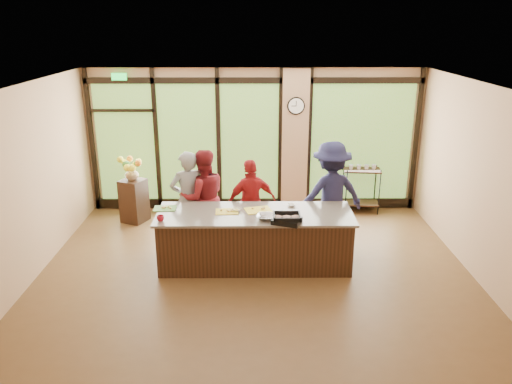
{
  "coord_description": "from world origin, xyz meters",
  "views": [
    {
      "loc": [
        -0.03,
        -7.27,
        3.88
      ],
      "look_at": [
        0.02,
        0.4,
        1.25
      ],
      "focal_mm": 35.0,
      "sensor_mm": 36.0,
      "label": 1
    }
  ],
  "objects_px": {
    "cook_left": "(188,199)",
    "cook_right": "(330,194)",
    "flower_stand": "(134,201)",
    "bar_cart": "(361,184)",
    "roasting_pan": "(287,221)",
    "island_base": "(255,240)"
  },
  "relations": [
    {
      "from": "flower_stand",
      "to": "cook_left",
      "type": "bearing_deg",
      "value": -17.99
    },
    {
      "from": "island_base",
      "to": "bar_cart",
      "type": "xyz_separation_m",
      "value": [
        2.27,
        2.45,
        0.18
      ]
    },
    {
      "from": "flower_stand",
      "to": "bar_cart",
      "type": "bearing_deg",
      "value": 30.81
    },
    {
      "from": "cook_left",
      "to": "roasting_pan",
      "type": "distance_m",
      "value": 2.07
    },
    {
      "from": "island_base",
      "to": "cook_right",
      "type": "bearing_deg",
      "value": 30.41
    },
    {
      "from": "island_base",
      "to": "cook_right",
      "type": "distance_m",
      "value": 1.65
    },
    {
      "from": "cook_left",
      "to": "flower_stand",
      "type": "xyz_separation_m",
      "value": [
        -1.25,
        1.15,
        -0.44
      ]
    },
    {
      "from": "bar_cart",
      "to": "roasting_pan",
      "type": "bearing_deg",
      "value": -115.99
    },
    {
      "from": "island_base",
      "to": "cook_right",
      "type": "relative_size",
      "value": 1.62
    },
    {
      "from": "cook_left",
      "to": "cook_right",
      "type": "height_order",
      "value": "cook_right"
    },
    {
      "from": "roasting_pan",
      "to": "flower_stand",
      "type": "distance_m",
      "value": 3.8
    },
    {
      "from": "cook_right",
      "to": "bar_cart",
      "type": "xyz_separation_m",
      "value": [
        0.92,
        1.66,
        -0.34
      ]
    },
    {
      "from": "flower_stand",
      "to": "island_base",
      "type": "bearing_deg",
      "value": -13.83
    },
    {
      "from": "cook_right",
      "to": "roasting_pan",
      "type": "height_order",
      "value": "cook_right"
    },
    {
      "from": "roasting_pan",
      "to": "flower_stand",
      "type": "bearing_deg",
      "value": 162.08
    },
    {
      "from": "island_base",
      "to": "cook_left",
      "type": "height_order",
      "value": "cook_left"
    },
    {
      "from": "island_base",
      "to": "bar_cart",
      "type": "height_order",
      "value": "bar_cart"
    },
    {
      "from": "roasting_pan",
      "to": "cook_right",
      "type": "bearing_deg",
      "value": 75.91
    },
    {
      "from": "island_base",
      "to": "roasting_pan",
      "type": "relative_size",
      "value": 7.41
    },
    {
      "from": "cook_right",
      "to": "bar_cart",
      "type": "distance_m",
      "value": 1.92
    },
    {
      "from": "cook_left",
      "to": "cook_right",
      "type": "xyz_separation_m",
      "value": [
        2.54,
        0.01,
        0.08
      ]
    },
    {
      "from": "bar_cart",
      "to": "cook_right",
      "type": "bearing_deg",
      "value": -113.29
    }
  ]
}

